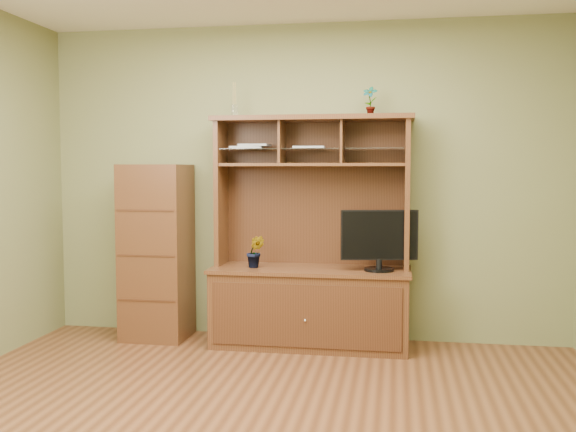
# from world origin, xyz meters

# --- Properties ---
(room) EXTENTS (4.54, 4.04, 2.74)m
(room) POSITION_xyz_m (0.00, 0.00, 1.35)
(room) COLOR #4F2B16
(room) RESTS_ON ground
(media_hutch) EXTENTS (1.66, 0.61, 1.90)m
(media_hutch) POSITION_xyz_m (0.11, 1.73, 0.52)
(media_hutch) COLOR #442113
(media_hutch) RESTS_ON room
(monitor) EXTENTS (0.61, 0.24, 0.49)m
(monitor) POSITION_xyz_m (0.67, 1.65, 0.91)
(monitor) COLOR black
(monitor) RESTS_ON media_hutch
(orchid_plant) EXTENTS (0.15, 0.13, 0.27)m
(orchid_plant) POSITION_xyz_m (-0.34, 1.65, 0.78)
(orchid_plant) COLOR #385A1E
(orchid_plant) RESTS_ON media_hutch
(top_plant) EXTENTS (0.14, 0.12, 0.24)m
(top_plant) POSITION_xyz_m (0.58, 1.80, 2.02)
(top_plant) COLOR #2D6021
(top_plant) RESTS_ON media_hutch
(reed_diffuser) EXTENTS (0.06, 0.06, 0.29)m
(reed_diffuser) POSITION_xyz_m (-0.55, 1.80, 2.01)
(reed_diffuser) COLOR silver
(reed_diffuser) RESTS_ON media_hutch
(magazines) EXTENTS (0.81, 0.23, 0.04)m
(magazines) POSITION_xyz_m (-0.26, 1.80, 1.65)
(magazines) COLOR #9D9DA2
(magazines) RESTS_ON media_hutch
(side_cabinet) EXTENTS (0.54, 0.49, 1.50)m
(side_cabinet) POSITION_xyz_m (-1.23, 1.74, 0.75)
(side_cabinet) COLOR #442113
(side_cabinet) RESTS_ON room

